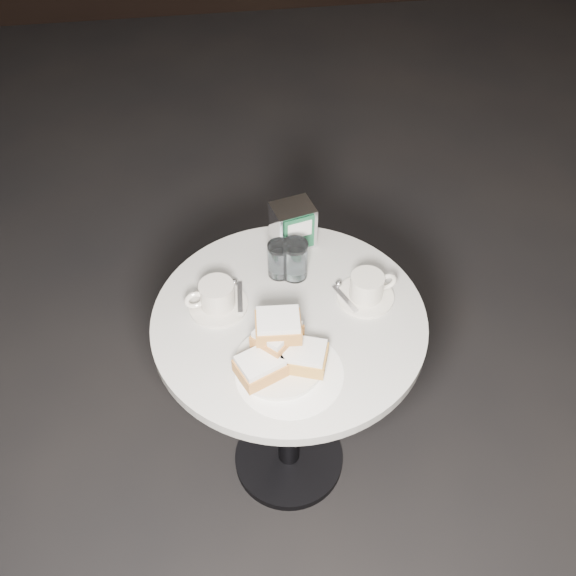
# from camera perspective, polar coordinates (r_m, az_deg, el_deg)

# --- Properties ---
(ground) EXTENTS (7.00, 7.00, 0.00)m
(ground) POSITION_cam_1_polar(r_m,az_deg,el_deg) (2.24, 0.07, -15.02)
(ground) COLOR black
(ground) RESTS_ON ground
(cafe_table) EXTENTS (0.70, 0.70, 0.74)m
(cafe_table) POSITION_cam_1_polar(r_m,az_deg,el_deg) (1.78, 0.09, -6.71)
(cafe_table) COLOR black
(cafe_table) RESTS_ON ground
(sugar_spill) EXTENTS (0.27, 0.27, 0.00)m
(sugar_spill) POSITION_cam_1_polar(r_m,az_deg,el_deg) (1.52, 0.13, -7.55)
(sugar_spill) COLOR white
(sugar_spill) RESTS_ON cafe_table
(beignet_plate) EXTENTS (0.23, 0.23, 0.14)m
(beignet_plate) POSITION_cam_1_polar(r_m,az_deg,el_deg) (1.49, -0.74, -5.57)
(beignet_plate) COLOR silver
(beignet_plate) RESTS_ON cafe_table
(coffee_cup_left) EXTENTS (0.18, 0.18, 0.08)m
(coffee_cup_left) POSITION_cam_1_polar(r_m,az_deg,el_deg) (1.63, -6.35, -0.84)
(coffee_cup_left) COLOR silver
(coffee_cup_left) RESTS_ON cafe_table
(coffee_cup_right) EXTENTS (0.17, 0.17, 0.08)m
(coffee_cup_right) POSITION_cam_1_polar(r_m,az_deg,el_deg) (1.66, 7.02, -0.06)
(coffee_cup_right) COLOR white
(coffee_cup_right) RESTS_ON cafe_table
(water_glass_left) EXTENTS (0.08, 0.08, 0.10)m
(water_glass_left) POSITION_cam_1_polar(r_m,az_deg,el_deg) (1.69, -0.76, 2.51)
(water_glass_left) COLOR silver
(water_glass_left) RESTS_ON cafe_table
(water_glass_right) EXTENTS (0.08, 0.08, 0.11)m
(water_glass_right) POSITION_cam_1_polar(r_m,az_deg,el_deg) (1.69, 0.61, 2.50)
(water_glass_right) COLOR silver
(water_glass_right) RESTS_ON cafe_table
(napkin_dispenser) EXTENTS (0.13, 0.11, 0.13)m
(napkin_dispenser) POSITION_cam_1_polar(r_m,az_deg,el_deg) (1.77, 0.45, 5.60)
(napkin_dispenser) COLOR silver
(napkin_dispenser) RESTS_ON cafe_table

